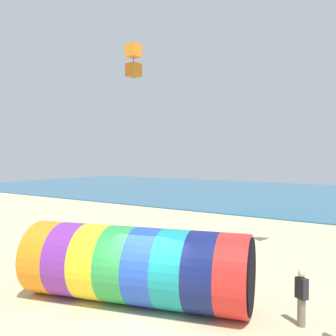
{
  "coord_description": "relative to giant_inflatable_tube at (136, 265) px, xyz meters",
  "views": [
    {
      "loc": [
        7.2,
        -8.46,
        5.1
      ],
      "look_at": [
        -1.07,
        3.44,
        4.64
      ],
      "focal_mm": 40.0,
      "sensor_mm": 36.0,
      "label": 1
    }
  ],
  "objects": [
    {
      "name": "ground_plane",
      "position": [
        1.05,
        -1.45,
        -1.32
      ],
      "size": [
        120.0,
        120.0,
        0.0
      ],
      "primitive_type": "plane",
      "color": "#CCBA8C"
    },
    {
      "name": "giant_inflatable_tube",
      "position": [
        0.0,
        0.0,
        0.0
      ],
      "size": [
        8.32,
        4.76,
        2.63
      ],
      "color": "orange",
      "rests_on": "ground"
    },
    {
      "name": "kite_handler",
      "position": [
        5.22,
        1.45,
        -0.44
      ],
      "size": [
        0.42,
        0.37,
        1.71
      ],
      "color": "#726651",
      "rests_on": "ground"
    },
    {
      "name": "kite_orange_box",
      "position": [
        -1.35,
        1.52,
        7.56
      ],
      "size": [
        0.49,
        0.49,
        1.36
      ],
      "color": "orange"
    }
  ]
}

